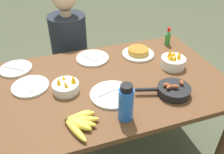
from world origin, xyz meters
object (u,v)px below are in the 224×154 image
object	(u,v)px
skillet	(173,90)
person_figure	(71,62)
empty_plate_far_left	(16,69)
banana_bunch	(79,122)
hot_sauce_bottle	(168,37)
empty_plate_near_front	(93,58)
empty_plate_far_right	(112,94)
water_bottle	(126,103)
frittata_plate_center	(138,52)
empty_plate_mid_edge	(30,86)
fruit_bowl_mango	(173,61)
fruit_bowl_citrus	(66,86)

from	to	relation	value
skillet	person_figure	distance (m)	1.12
empty_plate_far_left	banana_bunch	bearing A→B (deg)	-64.67
skillet	hot_sauce_bottle	distance (m)	0.67
banana_bunch	skillet	world-z (taller)	skillet
empty_plate_near_front	empty_plate_far_right	size ratio (longest dim) A/B	0.91
empty_plate_far_left	water_bottle	xyz separation A→B (m)	(0.56, -0.69, 0.10)
empty_plate_far_right	water_bottle	world-z (taller)	water_bottle
banana_bunch	frittata_plate_center	bearing A→B (deg)	44.25
empty_plate_near_front	empty_plate_mid_edge	bearing A→B (deg)	-155.31
hot_sauce_bottle	person_figure	distance (m)	0.91
empty_plate_mid_edge	frittata_plate_center	bearing A→B (deg)	11.24
frittata_plate_center	hot_sauce_bottle	size ratio (longest dim) A/B	1.63
banana_bunch	skillet	bearing A→B (deg)	6.52
skillet	empty_plate_near_front	xyz separation A→B (m)	(-0.36, 0.56, -0.02)
banana_bunch	empty_plate_near_front	world-z (taller)	banana_bunch
banana_bunch	frittata_plate_center	world-z (taller)	frittata_plate_center
banana_bunch	fruit_bowl_mango	xyz separation A→B (m)	(0.76, 0.34, 0.03)
empty_plate_mid_edge	fruit_bowl_mango	bearing A→B (deg)	-4.34
empty_plate_near_front	water_bottle	world-z (taller)	water_bottle
fruit_bowl_citrus	empty_plate_mid_edge	bearing A→B (deg)	152.44
water_bottle	empty_plate_far_right	bearing A→B (deg)	92.44
empty_plate_near_front	person_figure	world-z (taller)	person_figure
banana_bunch	water_bottle	bearing A→B (deg)	-6.70
banana_bunch	water_bottle	world-z (taller)	water_bottle
banana_bunch	fruit_bowl_citrus	xyz separation A→B (m)	(-0.02, 0.31, 0.02)
person_figure	skillet	bearing A→B (deg)	-64.41
empty_plate_far_right	empty_plate_mid_edge	bearing A→B (deg)	152.44
skillet	empty_plate_mid_edge	world-z (taller)	skillet
empty_plate_far_left	fruit_bowl_citrus	bearing A→B (deg)	-50.13
empty_plate_far_left	empty_plate_mid_edge	xyz separation A→B (m)	(0.09, -0.25, -0.00)
empty_plate_near_front	fruit_bowl_citrus	xyz separation A→B (m)	(-0.26, -0.33, 0.03)
skillet	water_bottle	size ratio (longest dim) A/B	1.50
fruit_bowl_mango	water_bottle	bearing A→B (deg)	-144.02
fruit_bowl_citrus	water_bottle	distance (m)	0.43
empty_plate_near_front	hot_sauce_bottle	world-z (taller)	hot_sauce_bottle
empty_plate_near_front	person_figure	size ratio (longest dim) A/B	0.20
empty_plate_far_left	empty_plate_far_right	size ratio (longest dim) A/B	0.83
banana_bunch	fruit_bowl_mango	world-z (taller)	fruit_bowl_mango
empty_plate_far_left	empty_plate_far_right	bearing A→B (deg)	-41.53
fruit_bowl_mango	water_bottle	world-z (taller)	water_bottle
banana_bunch	person_figure	distance (m)	1.09
skillet	empty_plate_far_left	distance (m)	1.09
fruit_bowl_citrus	empty_plate_far_right	bearing A→B (deg)	-27.56
fruit_bowl_citrus	hot_sauce_bottle	world-z (taller)	hot_sauce_bottle
hot_sauce_bottle	water_bottle	bearing A→B (deg)	-133.12
banana_bunch	water_bottle	size ratio (longest dim) A/B	1.04
frittata_plate_center	fruit_bowl_mango	world-z (taller)	fruit_bowl_mango
banana_bunch	empty_plate_near_front	distance (m)	0.68
fruit_bowl_citrus	person_figure	world-z (taller)	person_figure
frittata_plate_center	empty_plate_far_left	xyz separation A→B (m)	(-0.91, 0.08, -0.01)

